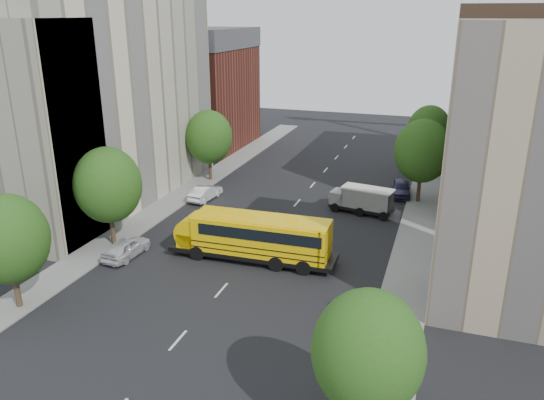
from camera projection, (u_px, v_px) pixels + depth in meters
The scene contains 22 objects.
ground at pixel (262, 243), 42.16m from camera, with size 120.00×120.00×0.00m, color black.
sidewalk_left at pixel (166, 206), 50.08m from camera, with size 3.00×80.00×0.12m, color slate.
sidewalk_right at pixel (416, 237), 43.13m from camera, with size 3.00×80.00×0.12m, color slate.
lane_markings at pixel (297, 203), 51.09m from camera, with size 0.15×64.00×0.01m, color silver.
building_left_cream at pixel (102, 96), 49.62m from camera, with size 10.00×26.00×20.00m, color beige.
building_left_redbrick at pixel (205, 99), 70.43m from camera, with size 10.00×15.00×13.00m, color maroon.
building_left_near at pixel (22, 134), 40.75m from camera, with size 10.00×7.00×17.00m, color #B3A98B.
building_right_near at pixel (534, 178), 29.87m from camera, with size 10.00×7.00×17.00m, color tan.
building_right_far at pixel (504, 103), 51.58m from camera, with size 10.00×22.00×18.00m, color #B3A98B.
building_right_sidewall at pixel (514, 125), 41.75m from camera, with size 10.10×0.30×18.00m, color brown.
street_tree_0 at pixel (8, 239), 31.44m from camera, with size 4.80×4.80×7.41m.
street_tree_1 at pixel (108, 185), 40.26m from camera, with size 5.12×5.12×7.90m.
street_tree_2 at pixel (209, 137), 56.37m from camera, with size 4.99×4.99×7.71m.
street_tree_3 at pixel (368, 352), 21.28m from camera, with size 4.61×4.61×7.11m.
street_tree_4 at pixel (422, 151), 49.64m from camera, with size 5.25×5.25×8.10m.
street_tree_5 at pixel (429, 130), 60.48m from camera, with size 4.86×4.86×7.51m.
school_bus at pixel (251, 235), 38.77m from camera, with size 12.54×3.37×3.51m.
safari_truck at pixel (362, 199), 48.19m from camera, with size 5.96×3.00×2.44m.
parked_car_0 at pixel (126, 248), 39.60m from camera, with size 1.77×4.40×1.50m, color silver.
parked_car_1 at pixel (205, 193), 51.80m from camera, with size 1.50×4.31×1.42m, color silver.
parked_car_3 at pixel (355, 326), 29.77m from camera, with size 1.97×4.83×1.40m, color maroon.
parked_car_4 at pixel (401, 188), 52.96m from camera, with size 1.82×4.52×1.54m, color #333054.
Camera 1 is at (13.12, -36.30, 17.33)m, focal length 35.00 mm.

